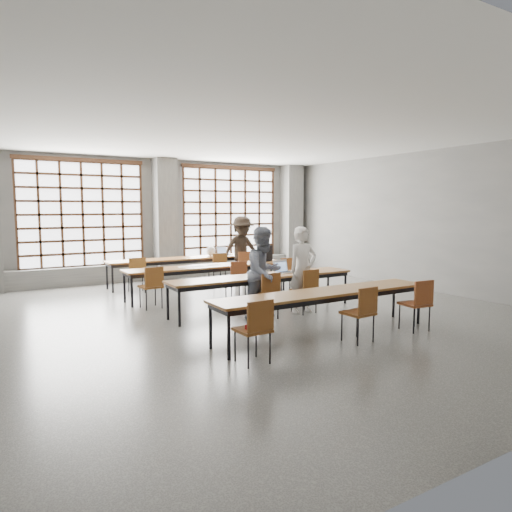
{
  "coord_description": "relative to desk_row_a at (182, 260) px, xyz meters",
  "views": [
    {
      "loc": [
        -4.59,
        -7.55,
        2.07
      ],
      "look_at": [
        0.19,
        0.4,
        1.09
      ],
      "focal_mm": 32.0,
      "sensor_mm": 36.0,
      "label": 1
    }
  ],
  "objects": [
    {
      "name": "paper_sheet_c",
      "position": [
        0.04,
        -1.9,
        0.07
      ],
      "size": [
        0.35,
        0.3,
        0.0
      ],
      "primitive_type": "cube",
      "rotation": [
        0.0,
        0.0,
        -0.38
      ],
      "color": "white",
      "rests_on": "desk_row_b"
    },
    {
      "name": "phone",
      "position": [
        0.39,
        -3.98,
        0.07
      ],
      "size": [
        0.14,
        0.09,
        0.01
      ],
      "primitive_type": "cube",
      "rotation": [
        0.0,
        0.0,
        0.22
      ],
      "color": "black",
      "rests_on": "desk_row_c"
    },
    {
      "name": "chair_back_mid",
      "position": [
        0.8,
        -0.63,
        -0.13
      ],
      "size": [
        0.44,
        0.45,
        0.88
      ],
      "color": "brown",
      "rests_on": "floor"
    },
    {
      "name": "window_right",
      "position": [
        2.24,
        1.4,
        1.24
      ],
      "size": [
        3.32,
        0.12,
        3.0
      ],
      "color": "white",
      "rests_on": "wall_back"
    },
    {
      "name": "wall_back",
      "position": [
        -0.01,
        1.47,
        1.09
      ],
      "size": [
        10.0,
        0.0,
        10.0
      ],
      "primitive_type": "plane",
      "rotation": [
        1.57,
        0.0,
        0.0
      ],
      "color": "#5A5A57",
      "rests_on": "floor"
    },
    {
      "name": "desk_row_b",
      "position": [
        -0.06,
        -1.9,
        0.0
      ],
      "size": [
        4.0,
        0.7,
        0.73
      ],
      "color": "brown",
      "rests_on": "floor"
    },
    {
      "name": "backpack",
      "position": [
        1.54,
        -1.85,
        0.27
      ],
      "size": [
        0.37,
        0.3,
        0.4
      ],
      "primitive_type": "cube",
      "rotation": [
        0.0,
        0.0,
        0.38
      ],
      "color": "black",
      "rests_on": "desk_row_b"
    },
    {
      "name": "column_mid",
      "position": [
        -0.01,
        1.19,
        1.09
      ],
      "size": [
        0.6,
        0.55,
        3.5
      ],
      "primitive_type": "cube",
      "color": "#4F4F4D",
      "rests_on": "floor"
    },
    {
      "name": "laptop_back",
      "position": [
        1.33,
        0.11,
        0.13
      ],
      "size": [
        0.44,
        0.4,
        0.26
      ],
      "color": "#ADADB2",
      "rests_on": "desk_row_a"
    },
    {
      "name": "student_male",
      "position": [
        0.81,
        -4.38,
        0.19
      ],
      "size": [
        0.63,
        0.42,
        1.71
      ],
      "primitive_type": "imported",
      "rotation": [
        0.0,
        0.0,
        -0.02
      ],
      "color": "silver",
      "rests_on": "floor"
    },
    {
      "name": "desk_row_c",
      "position": [
        0.21,
        -3.88,
        0.0
      ],
      "size": [
        4.0,
        0.7,
        0.73
      ],
      "color": "brown",
      "rests_on": "floor"
    },
    {
      "name": "chair_front_right",
      "position": [
        0.82,
        -4.51,
        -0.13
      ],
      "size": [
        0.45,
        0.46,
        0.88
      ],
      "color": "brown",
      "rests_on": "floor"
    },
    {
      "name": "student_back",
      "position": [
        1.6,
        -0.5,
        0.26
      ],
      "size": [
        1.19,
        0.69,
        1.85
      ],
      "primitive_type": "imported",
      "rotation": [
        0.0,
        0.0,
        0.0
      ],
      "color": "black",
      "rests_on": "floor"
    },
    {
      "name": "floor",
      "position": [
        -0.01,
        -4.03,
        -0.66
      ],
      "size": [
        11.0,
        11.0,
        0.0
      ],
      "primitive_type": "plane",
      "color": "#4B4B48",
      "rests_on": "ground"
    },
    {
      "name": "chair_back_right",
      "position": [
        1.59,
        -0.63,
        -0.13
      ],
      "size": [
        0.49,
        0.49,
        0.88
      ],
      "color": "maroon",
      "rests_on": "floor"
    },
    {
      "name": "student_female",
      "position": [
        -0.09,
        -4.38,
        0.2
      ],
      "size": [
        0.96,
        0.82,
        1.72
      ],
      "primitive_type": "imported",
      "rotation": [
        0.0,
        0.0,
        0.22
      ],
      "color": "#19264B",
      "rests_on": "floor"
    },
    {
      "name": "chair_front_left",
      "position": [
        -0.09,
        -4.51,
        -0.13
      ],
      "size": [
        0.43,
        0.44,
        0.88
      ],
      "color": "brown",
      "rests_on": "floor"
    },
    {
      "name": "wall_right",
      "position": [
        4.99,
        -4.03,
        1.09
      ],
      "size": [
        0.0,
        11.0,
        11.0
      ],
      "primitive_type": "plane",
      "rotation": [
        1.57,
        0.0,
        -1.57
      ],
      "color": "#5A5A57",
      "rests_on": "floor"
    },
    {
      "name": "mouse",
      "position": [
        1.16,
        -3.9,
        0.08
      ],
      "size": [
        0.11,
        0.08,
        0.04
      ],
      "primitive_type": "ellipsoid",
      "rotation": [
        0.0,
        0.0,
        -0.2
      ],
      "color": "silver",
      "rests_on": "desk_row_c"
    },
    {
      "name": "sill_ledge",
      "position": [
        -0.01,
        1.27,
        -0.41
      ],
      "size": [
        9.8,
        0.35,
        0.5
      ],
      "primitive_type": "cube",
      "color": "#4F4F4D",
      "rests_on": "floor"
    },
    {
      "name": "ceiling",
      "position": [
        -0.01,
        -4.03,
        2.84
      ],
      "size": [
        11.0,
        11.0,
        0.0
      ],
      "primitive_type": "plane",
      "rotation": [
        3.14,
        0.0,
        0.0
      ],
      "color": "silver",
      "rests_on": "floor"
    },
    {
      "name": "red_pouch",
      "position": [
        -1.57,
        -6.45,
        -0.16
      ],
      "size": [
        0.21,
        0.13,
        0.06
      ],
      "primitive_type": "cube",
      "rotation": [
        0.0,
        0.0,
        0.25
      ],
      "color": "#9E1313",
      "rests_on": "chair_near_left"
    },
    {
      "name": "chair_near_left",
      "position": [
        -1.57,
        -6.53,
        -0.13
      ],
      "size": [
        0.43,
        0.44,
        0.88
      ],
      "color": "brown",
      "rests_on": "floor"
    },
    {
      "name": "column_right",
      "position": [
        4.49,
        1.19,
        1.09
      ],
      "size": [
        0.6,
        0.55,
        3.5
      ],
      "primitive_type": "cube",
      "color": "#4F4F4D",
      "rests_on": "floor"
    },
    {
      "name": "green_box",
      "position": [
        0.16,
        -3.8,
        0.11
      ],
      "size": [
        0.25,
        0.09,
        0.09
      ],
      "primitive_type": "cube",
      "rotation": [
        0.0,
        0.0,
        0.01
      ],
      "color": "#378A2D",
      "rests_on": "desk_row_c"
    },
    {
      "name": "desk_row_a",
      "position": [
        0.0,
        0.0,
        0.0
      ],
      "size": [
        4.0,
        0.7,
        0.73
      ],
      "color": "brown",
      "rests_on": "floor"
    },
    {
      "name": "chair_near_mid",
      "position": [
        0.33,
        -6.53,
        -0.13
      ],
      "size": [
        0.44,
        0.45,
        0.88
      ],
      "color": "brown",
      "rests_on": "floor"
    },
    {
      "name": "desk_row_d",
      "position": [
        0.13,
        -5.9,
        0.0
      ],
      "size": [
        4.0,
        0.7,
        0.73
      ],
      "color": "brown",
      "rests_on": "floor"
    },
    {
      "name": "paper_sheet_a",
      "position": [
        -0.66,
        -1.85,
        0.07
      ],
      "size": [
        0.33,
        0.26,
        0.0
      ],
      "primitive_type": "cube",
      "rotation": [
        0.0,
        0.0,
        -0.2
      ],
      "color": "white",
      "rests_on": "desk_row_b"
    },
    {
      "name": "chair_mid_left",
      "position": [
        -1.66,
        -2.53,
        -0.13
      ],
      "size": [
        0.45,
        0.46,
        0.88
      ],
      "color": "brown",
      "rests_on": "floor"
    },
    {
      "name": "chair_mid_centre",
      "position": [
        0.33,
        -2.53,
        -0.13
      ],
      "size": [
        0.46,
        0.46,
        0.88
      ],
      "color": "maroon",
      "rests_on": "floor"
    },
    {
      "name": "chair_mid_right",
      "position": [
        1.72,
        -2.53,
        -0.13
      ],
      "size": [
        0.51,
        0.51,
        0.88
      ],
      "color": "brown",
      "rests_on": "floor"
    },
    {
      "name": "laptop_front",
      "position": [
        0.75,
        -3.77,
        0.13
      ],
      "size": [
        0.39,
        0.34,
        0.26
      ],
      "color": "silver",
      "rests_on": "desk_row_c"
    },
    {
      "name": "chair_near_right",
      "position": [
        1.62,
        -6.53,
        -0.13
      ],
      "size": [
        0.47,
        0.47,
        0.88
      ],
      "color": "brown",
      "rests_on": "floor"
    },
    {
      "name": "chair_back_left",
      "position": [
        -1.41,
        -0.63,
        -0.13
      ],
      "size": [
        0.47,
        0.48,
        0.88
      ],
      "color": "brown",
      "rests_on": "floor"
    },
    {
      "name": "window_left",
      "position": [
        -2.26,
        1.4,
        1.24
      ],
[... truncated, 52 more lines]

